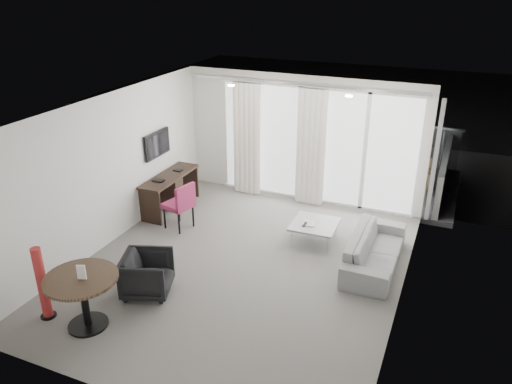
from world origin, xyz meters
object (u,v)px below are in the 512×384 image
at_px(round_table, 85,302).
at_px(tub_armchair, 147,274).
at_px(desk_chair, 178,205).
at_px(rattan_chair_b, 417,176).
at_px(desk, 170,192).
at_px(rattan_chair_a, 348,160).
at_px(sofa, 375,250).
at_px(coffee_table, 314,232).
at_px(red_lamp, 42,283).

height_order(round_table, tub_armchair, round_table).
xyz_separation_m(desk_chair, rattan_chair_b, (3.90, 3.46, -0.08)).
height_order(desk, rattan_chair_a, rattan_chair_a).
bearing_deg(tub_armchair, sofa, -74.61).
xyz_separation_m(round_table, coffee_table, (2.15, 3.45, -0.21)).
relative_size(round_table, red_lamp, 0.89).
bearing_deg(desk_chair, tub_armchair, -57.50).
xyz_separation_m(coffee_table, rattan_chair_a, (-0.20, 3.38, 0.19)).
bearing_deg(rattan_chair_a, red_lamp, -88.00).
bearing_deg(rattan_chair_b, round_table, -122.22).
xyz_separation_m(coffee_table, rattan_chair_b, (1.41, 2.97, 0.20)).
height_order(rattan_chair_a, rattan_chair_b, rattan_chair_b).
relative_size(red_lamp, tub_armchair, 1.55).
height_order(desk, coffee_table, desk).
bearing_deg(rattan_chair_a, round_table, -83.28).
relative_size(desk_chair, sofa, 0.48).
bearing_deg(red_lamp, round_table, 5.22).
bearing_deg(rattan_chair_a, desk, -109.08).
bearing_deg(tub_armchair, red_lamp, 117.11).
bearing_deg(red_lamp, tub_armchair, 46.89).
height_order(coffee_table, rattan_chair_b, rattan_chair_b).
bearing_deg(rattan_chair_b, desk_chair, -141.66).
relative_size(round_table, rattan_chair_b, 1.29).
distance_m(desk, desk_chair, 0.88).
distance_m(tub_armchair, coffee_table, 3.08).
height_order(desk_chair, rattan_chair_a, desk_chair).
relative_size(desk_chair, coffee_table, 1.16).
height_order(tub_armchair, rattan_chair_b, rattan_chair_b).
distance_m(desk, rattan_chair_a, 4.31).
bearing_deg(round_table, rattan_chair_b, 61.02).
xyz_separation_m(desk, round_table, (0.92, -3.61, 0.03)).
bearing_deg(rattan_chair_a, coffee_table, -63.93).
xyz_separation_m(tub_armchair, rattan_chair_a, (1.62, 5.86, 0.04)).
bearing_deg(desk_chair, sofa, 15.68).
bearing_deg(red_lamp, rattan_chair_a, 69.38).
distance_m(coffee_table, rattan_chair_a, 3.39).
bearing_deg(coffee_table, red_lamp, -128.53).
distance_m(round_table, tub_armchair, 1.03).
distance_m(desk, sofa, 4.24).
bearing_deg(desk, coffee_table, -3.01).
xyz_separation_m(red_lamp, rattan_chair_b, (4.21, 6.48, -0.17)).
relative_size(desk, rattan_chair_a, 2.11).
xyz_separation_m(desk, coffee_table, (3.07, -0.16, -0.18)).
bearing_deg(coffee_table, rattan_chair_a, 93.46).
distance_m(red_lamp, tub_armchair, 1.44).
relative_size(desk, tub_armchair, 2.19).
bearing_deg(round_table, sofa, 43.00).
height_order(tub_armchair, rattan_chair_a, rattan_chair_a).
height_order(desk_chair, rattan_chair_b, desk_chair).
distance_m(round_table, coffee_table, 4.07).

